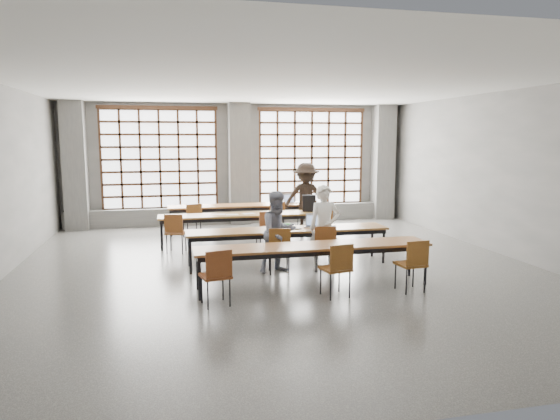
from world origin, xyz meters
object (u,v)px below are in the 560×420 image
(chair_mid_centre, at_px, (266,226))
(chair_mid_right, at_px, (324,223))
(chair_back_mid, at_px, (277,214))
(student_male, at_px, (324,228))
(chair_near_mid, at_px, (338,265))
(desk_row_a, at_px, (244,207))
(desk_row_d, at_px, (314,249))
(chair_mid_left, at_px, (175,229))
(chair_near_right, at_px, (413,260))
(chair_near_left, at_px, (217,272))
(laptop_back, at_px, (291,201))
(green_box, at_px, (284,226))
(chair_front_left, at_px, (279,246))
(student_back, at_px, (306,198))
(desk_row_b, at_px, (244,217))
(chair_front_right, at_px, (325,243))
(desk_row_c, at_px, (288,232))
(plastic_bag, at_px, (276,198))
(mouse, at_px, (334,226))
(backpack, at_px, (309,203))
(student_female, at_px, (278,232))
(phone, at_px, (298,229))
(laptop_front, at_px, (314,224))
(red_pouch, at_px, (215,273))
(chair_back_right, at_px, (308,213))

(chair_mid_centre, xyz_separation_m, chair_mid_right, (1.37, 0.00, 0.00))
(chair_back_mid, relative_size, student_male, 0.54)
(chair_near_mid, bearing_deg, student_male, 79.47)
(desk_row_a, height_order, student_male, student_male)
(desk_row_d, distance_m, student_male, 1.19)
(chair_mid_left, relative_size, chair_near_right, 1.00)
(desk_row_a, relative_size, chair_near_left, 4.55)
(chair_near_left, xyz_separation_m, laptop_back, (2.61, 6.03, 0.25))
(chair_mid_right, distance_m, laptop_back, 2.38)
(green_box, bearing_deg, chair_near_right, -54.31)
(chair_front_left, distance_m, student_back, 4.19)
(desk_row_b, xyz_separation_m, laptop_back, (1.55, 1.72, 0.13))
(chair_back_mid, distance_m, chair_near_mid, 5.30)
(desk_row_a, relative_size, chair_mid_centre, 4.55)
(chair_front_right, xyz_separation_m, student_back, (0.69, 3.86, 0.39))
(desk_row_c, bearing_deg, plastic_bag, 81.42)
(chair_mid_right, xyz_separation_m, green_box, (-1.28, -1.41, 0.24))
(chair_front_left, xyz_separation_m, chair_near_right, (1.89, -1.56, 0.00))
(chair_mid_centre, bearing_deg, chair_front_left, -94.64)
(desk_row_a, distance_m, chair_back_mid, 1.02)
(desk_row_c, distance_m, mouse, 0.95)
(chair_front_right, distance_m, green_box, 0.97)
(desk_row_b, distance_m, student_male, 2.86)
(chair_near_left, xyz_separation_m, green_box, (1.56, 2.27, 0.24))
(desk_row_d, relative_size, backpack, 10.00)
(chair_mid_centre, distance_m, chair_near_right, 4.06)
(desk_row_b, height_order, chair_front_left, chair_front_left)
(chair_front_left, distance_m, backpack, 3.13)
(student_back, relative_size, laptop_back, 4.17)
(chair_front_right, height_order, laptop_back, laptop_back)
(student_female, distance_m, green_box, 0.63)
(desk_row_d, height_order, mouse, mouse)
(desk_row_a, distance_m, chair_mid_centre, 2.26)
(chair_mid_centre, bearing_deg, desk_row_c, -84.65)
(laptop_back, xyz_separation_m, phone, (-0.82, -3.94, -0.05))
(student_male, bearing_deg, chair_near_right, -54.08)
(chair_mid_right, bearing_deg, plastic_bag, 106.00)
(chair_mid_left, bearing_deg, phone, -34.08)
(student_back, relative_size, phone, 14.28)
(chair_mid_centre, bearing_deg, chair_mid_right, 0.13)
(laptop_front, relative_size, green_box, 1.80)
(chair_mid_right, bearing_deg, desk_row_d, -110.78)
(desk_row_d, xyz_separation_m, chair_front_left, (-0.38, 0.93, -0.13))
(chair_near_right, height_order, student_female, student_female)
(chair_front_left, bearing_deg, desk_row_c, 63.69)
(student_back, xyz_separation_m, laptop_front, (-0.70, -3.13, -0.14))
(chair_near_right, relative_size, red_pouch, 4.40)
(chair_mid_right, bearing_deg, chair_back_right, 88.09)
(chair_back_mid, relative_size, chair_front_right, 1.00)
(chair_near_right, xyz_separation_m, student_female, (-1.88, 1.69, 0.23))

